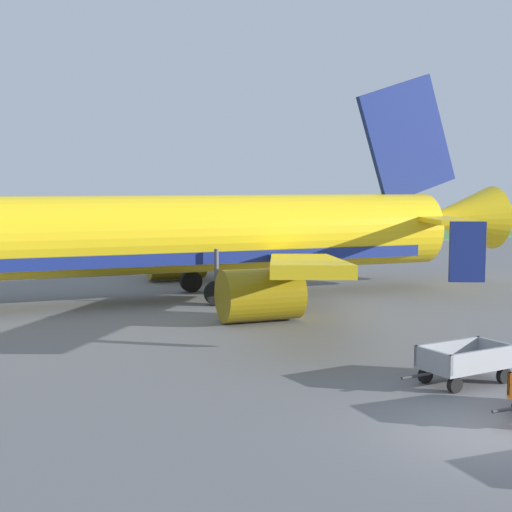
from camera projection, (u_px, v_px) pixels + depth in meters
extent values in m
plane|color=slate|center=(486.00, 435.00, 16.19)|extent=(220.00, 220.00, 0.00)
cube|color=#518442|center=(10.00, 245.00, 65.28)|extent=(220.00, 28.00, 0.06)
cylinder|color=yellow|center=(152.00, 235.00, 34.32)|extent=(30.22, 7.97, 3.70)
cube|color=navy|center=(152.00, 256.00, 34.42)|extent=(27.22, 7.36, 0.56)
cone|color=yellow|center=(458.00, 218.00, 40.25)|extent=(4.96, 4.13, 3.52)
cube|color=yellow|center=(305.00, 264.00, 28.04)|extent=(8.80, 12.54, 1.35)
cube|color=navy|center=(467.00, 252.00, 22.80)|extent=(1.05, 0.73, 1.90)
cylinder|color=#856D0E|center=(260.00, 295.00, 29.20)|extent=(3.47, 2.54, 2.10)
cube|color=yellow|center=(189.00, 235.00, 43.60)|extent=(5.61, 13.24, 1.35)
cube|color=navy|center=(201.00, 214.00, 50.48)|extent=(1.12, 0.46, 1.90)
cylinder|color=#856D0E|center=(176.00, 261.00, 41.85)|extent=(3.47, 2.54, 2.10)
cube|color=navy|center=(407.00, 139.00, 38.66)|extent=(5.97, 1.22, 6.88)
cube|color=yellow|center=(444.00, 220.00, 36.16)|extent=(3.92, 5.46, 0.24)
cube|color=yellow|center=(378.00, 215.00, 42.12)|extent=(2.65, 5.43, 0.24)
cylinder|color=#4C4C51|center=(216.00, 271.00, 33.29)|extent=(0.20, 0.20, 2.04)
cylinder|color=black|center=(217.00, 293.00, 33.40)|extent=(1.15, 0.60, 1.10)
cylinder|color=#4C4C51|center=(191.00, 262.00, 37.39)|extent=(0.20, 0.20, 2.04)
cylinder|color=black|center=(191.00, 281.00, 37.50)|extent=(1.15, 0.60, 1.10)
cylinder|color=#2D2D33|center=(509.00, 409.00, 16.63)|extent=(1.00, 0.17, 0.08)
cube|color=gray|center=(465.00, 366.00, 20.38)|extent=(2.53, 1.46, 0.08)
cube|color=gray|center=(483.00, 360.00, 19.78)|extent=(2.50, 0.16, 0.55)
cube|color=gray|center=(448.00, 350.00, 20.90)|extent=(2.50, 0.16, 0.55)
cube|color=gray|center=(433.00, 360.00, 19.74)|extent=(0.13, 1.40, 0.55)
cube|color=gray|center=(495.00, 350.00, 20.94)|extent=(0.13, 1.40, 0.55)
cylinder|color=#2D2D33|center=(416.00, 376.00, 19.48)|extent=(1.00, 0.10, 0.08)
cylinder|color=black|center=(455.00, 385.00, 19.45)|extent=(0.44, 0.17, 0.44)
cylinder|color=black|center=(425.00, 375.00, 20.42)|extent=(0.44, 0.17, 0.44)
cylinder|color=black|center=(504.00, 375.00, 20.39)|extent=(0.44, 0.17, 0.44)
cylinder|color=black|center=(473.00, 367.00, 21.35)|extent=(0.44, 0.17, 0.44)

